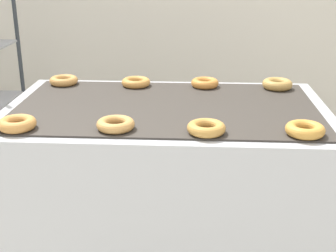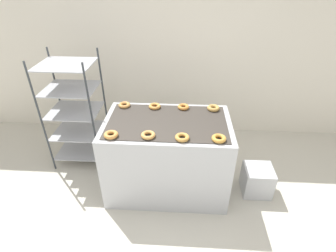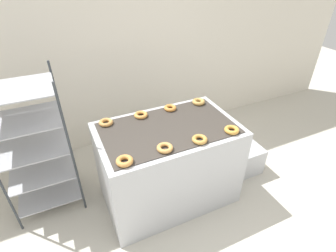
{
  "view_description": "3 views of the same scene",
  "coord_description": "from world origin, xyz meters",
  "px_view_note": "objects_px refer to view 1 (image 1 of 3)",
  "views": [
    {
      "loc": [
        0.13,
        -1.3,
        1.62
      ],
      "look_at": [
        0.0,
        0.85,
        0.83
      ],
      "focal_mm": 50.0,
      "sensor_mm": 36.0,
      "label": 1
    },
    {
      "loc": [
        0.16,
        -1.83,
        2.51
      ],
      "look_at": [
        0.0,
        0.85,
        0.83
      ],
      "focal_mm": 28.0,
      "sensor_mm": 36.0,
      "label": 2
    },
    {
      "loc": [
        -0.93,
        -1.31,
        2.47
      ],
      "look_at": [
        0.0,
        0.7,
        1.0
      ],
      "focal_mm": 28.0,
      "sensor_mm": 36.0,
      "label": 3
    }
  ],
  "objects_px": {
    "donut_far_midright": "(205,83)",
    "donut_near_midright": "(206,128)",
    "donut_far_right": "(277,84)",
    "donut_near_midleft": "(116,124)",
    "donut_near_left": "(17,124)",
    "fryer_machine": "(166,202)",
    "donut_far_left": "(64,80)",
    "donut_near_right": "(305,130)",
    "donut_far_midleft": "(136,82)"
  },
  "relations": [
    {
      "from": "donut_far_left",
      "to": "donut_far_midleft",
      "type": "bearing_deg",
      "value": -1.61
    },
    {
      "from": "donut_near_left",
      "to": "donut_far_left",
      "type": "bearing_deg",
      "value": 89.72
    },
    {
      "from": "donut_near_midright",
      "to": "fryer_machine",
      "type": "bearing_deg",
      "value": 117.49
    },
    {
      "from": "fryer_machine",
      "to": "donut_far_left",
      "type": "relative_size",
      "value": 9.94
    },
    {
      "from": "donut_near_midleft",
      "to": "donut_near_left",
      "type": "bearing_deg",
      "value": -177.01
    },
    {
      "from": "donut_far_left",
      "to": "fryer_machine",
      "type": "bearing_deg",
      "value": -30.96
    },
    {
      "from": "donut_far_right",
      "to": "donut_near_left",
      "type": "bearing_deg",
      "value": -149.6
    },
    {
      "from": "donut_near_right",
      "to": "donut_far_right",
      "type": "height_order",
      "value": "donut_far_right"
    },
    {
      "from": "donut_far_midleft",
      "to": "donut_far_right",
      "type": "height_order",
      "value": "donut_far_right"
    },
    {
      "from": "donut_near_midright",
      "to": "donut_far_right",
      "type": "relative_size",
      "value": 0.98
    },
    {
      "from": "donut_far_left",
      "to": "donut_far_midleft",
      "type": "xyz_separation_m",
      "value": [
        0.38,
        -0.01,
        -0.0
      ]
    },
    {
      "from": "donut_near_midright",
      "to": "donut_far_midright",
      "type": "height_order",
      "value": "same"
    },
    {
      "from": "donut_near_right",
      "to": "donut_far_midright",
      "type": "xyz_separation_m",
      "value": [
        -0.37,
        0.66,
        -0.0
      ]
    },
    {
      "from": "donut_near_midleft",
      "to": "donut_far_right",
      "type": "distance_m",
      "value": 0.95
    },
    {
      "from": "donut_far_left",
      "to": "donut_far_right",
      "type": "distance_m",
      "value": 1.1
    },
    {
      "from": "donut_near_right",
      "to": "donut_far_right",
      "type": "relative_size",
      "value": 0.99
    },
    {
      "from": "donut_far_right",
      "to": "donut_far_midright",
      "type": "bearing_deg",
      "value": 178.07
    },
    {
      "from": "donut_near_midleft",
      "to": "donut_far_midright",
      "type": "height_order",
      "value": "donut_far_midright"
    },
    {
      "from": "donut_near_midleft",
      "to": "donut_far_left",
      "type": "xyz_separation_m",
      "value": [
        -0.38,
        0.65,
        0.0
      ]
    },
    {
      "from": "donut_near_midright",
      "to": "donut_far_right",
      "type": "distance_m",
      "value": 0.75
    },
    {
      "from": "donut_near_midleft",
      "to": "donut_near_right",
      "type": "bearing_deg",
      "value": -1.53
    },
    {
      "from": "fryer_machine",
      "to": "donut_far_left",
      "type": "distance_m",
      "value": 0.83
    },
    {
      "from": "donut_near_left",
      "to": "donut_near_midright",
      "type": "xyz_separation_m",
      "value": [
        0.73,
        -0.0,
        -0.0
      ]
    },
    {
      "from": "donut_far_left",
      "to": "donut_far_right",
      "type": "height_order",
      "value": "donut_far_right"
    },
    {
      "from": "donut_near_left",
      "to": "donut_near_midright",
      "type": "distance_m",
      "value": 0.73
    },
    {
      "from": "fryer_machine",
      "to": "donut_far_right",
      "type": "distance_m",
      "value": 0.81
    },
    {
      "from": "donut_near_left",
      "to": "donut_near_midleft",
      "type": "xyz_separation_m",
      "value": [
        0.38,
        0.02,
        -0.0
      ]
    },
    {
      "from": "donut_far_left",
      "to": "donut_near_right",
      "type": "bearing_deg",
      "value": -31.17
    },
    {
      "from": "donut_near_left",
      "to": "donut_far_midleft",
      "type": "xyz_separation_m",
      "value": [
        0.38,
        0.66,
        -0.0
      ]
    },
    {
      "from": "donut_far_midright",
      "to": "donut_near_midleft",
      "type": "bearing_deg",
      "value": -119.07
    },
    {
      "from": "donut_far_midleft",
      "to": "donut_far_midright",
      "type": "relative_size",
      "value": 1.05
    },
    {
      "from": "fryer_machine",
      "to": "donut_far_left",
      "type": "bearing_deg",
      "value": 149.04
    },
    {
      "from": "donut_near_midleft",
      "to": "donut_far_midright",
      "type": "bearing_deg",
      "value": 60.93
    },
    {
      "from": "donut_far_midright",
      "to": "donut_far_right",
      "type": "xyz_separation_m",
      "value": [
        0.36,
        -0.01,
        0.0
      ]
    },
    {
      "from": "donut_far_midright",
      "to": "donut_near_midright",
      "type": "bearing_deg",
      "value": -90.41
    },
    {
      "from": "donut_far_midright",
      "to": "donut_near_right",
      "type": "bearing_deg",
      "value": -60.99
    },
    {
      "from": "fryer_machine",
      "to": "donut_near_midright",
      "type": "height_order",
      "value": "donut_near_midright"
    },
    {
      "from": "fryer_machine",
      "to": "donut_far_midleft",
      "type": "bearing_deg",
      "value": 118.55
    },
    {
      "from": "donut_near_right",
      "to": "donut_far_left",
      "type": "xyz_separation_m",
      "value": [
        -1.1,
        0.67,
        -0.0
      ]
    },
    {
      "from": "donut_far_left",
      "to": "donut_far_midright",
      "type": "distance_m",
      "value": 0.73
    },
    {
      "from": "donut_far_right",
      "to": "donut_near_midleft",
      "type": "bearing_deg",
      "value": -138.96
    },
    {
      "from": "donut_near_midleft",
      "to": "donut_near_midright",
      "type": "bearing_deg",
      "value": -3.46
    },
    {
      "from": "fryer_machine",
      "to": "donut_near_midleft",
      "type": "xyz_separation_m",
      "value": [
        -0.18,
        -0.31,
        0.51
      ]
    },
    {
      "from": "donut_near_midleft",
      "to": "donut_near_right",
      "type": "relative_size",
      "value": 1.01
    },
    {
      "from": "donut_far_midright",
      "to": "donut_far_midleft",
      "type": "bearing_deg",
      "value": -179.42
    },
    {
      "from": "fryer_machine",
      "to": "donut_near_left",
      "type": "height_order",
      "value": "donut_near_left"
    },
    {
      "from": "donut_near_midright",
      "to": "donut_far_left",
      "type": "bearing_deg",
      "value": 137.56
    },
    {
      "from": "donut_near_midleft",
      "to": "donut_far_midleft",
      "type": "distance_m",
      "value": 0.64
    },
    {
      "from": "donut_near_midright",
      "to": "donut_near_midleft",
      "type": "bearing_deg",
      "value": 176.54
    },
    {
      "from": "donut_near_left",
      "to": "donut_far_midleft",
      "type": "relative_size",
      "value": 1.01
    }
  ]
}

